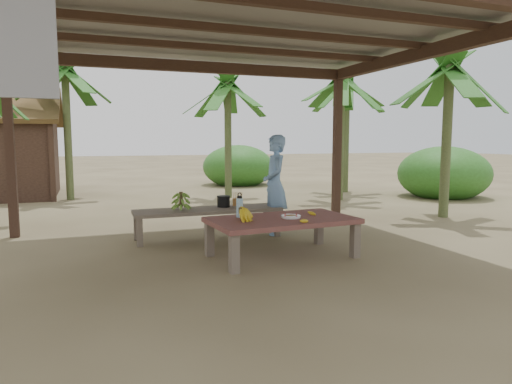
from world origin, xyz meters
name	(u,v)px	position (x,y,z in m)	size (l,w,h in m)	color
ground	(236,257)	(0.00, 0.00, 0.00)	(80.00, 80.00, 0.00)	brown
pavilion	(234,31)	(-0.01, -0.01, 2.78)	(6.60, 5.60, 2.95)	black
work_table	(282,223)	(0.54, -0.21, 0.43)	(1.87, 1.13, 0.50)	brown
bench	(208,212)	(-0.05, 1.20, 0.39)	(2.21, 0.62, 0.45)	brown
ripe_banana_bunch	(240,213)	(-0.01, -0.21, 0.59)	(0.29, 0.25, 0.18)	yellow
plate	(291,217)	(0.65, -0.26, 0.52)	(0.25, 0.25, 0.04)	white
loose_banana_front	(304,221)	(0.65, -0.62, 0.52)	(0.04, 0.16, 0.04)	yellow
loose_banana_side	(312,213)	(1.01, -0.13, 0.52)	(0.04, 0.16, 0.04)	yellow
water_flask	(240,207)	(0.07, 0.03, 0.63)	(0.08, 0.08, 0.31)	#409AC8
green_banana_stalk	(181,200)	(-0.45, 1.20, 0.59)	(0.25, 0.25, 0.29)	#598C2D
cooking_pot	(224,202)	(0.22, 1.29, 0.53)	(0.19, 0.19, 0.17)	black
skewer_rack	(238,200)	(0.40, 1.14, 0.57)	(0.18, 0.08, 0.24)	#A57F47
woman	(275,185)	(1.01, 1.12, 0.78)	(0.57, 0.37, 1.56)	#6D98CF
banana_plant_ne	(341,89)	(4.12, 4.39, 2.70)	(1.80, 1.80, 3.19)	#596638
banana_plant_n	(228,94)	(1.68, 5.82, 2.64)	(1.80, 1.80, 3.12)	#596638
banana_plant_nw	(65,80)	(-2.13, 6.77, 2.93)	(1.80, 1.80, 3.43)	#596638
banana_plant_e	(449,80)	(4.68, 1.47, 2.58)	(1.80, 1.80, 3.07)	#596638
banana_plant_far	(347,92)	(5.18, 5.86, 2.82)	(1.80, 1.80, 3.31)	#596638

